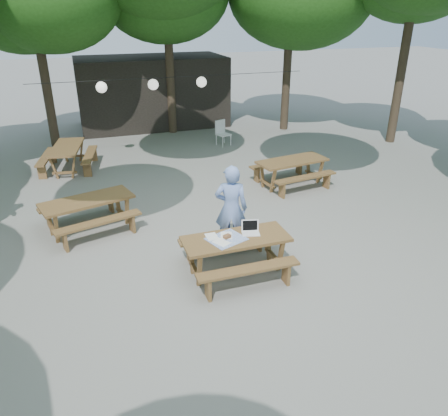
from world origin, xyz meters
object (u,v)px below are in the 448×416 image
picnic_table_nw (89,214)px  main_picnic_table (236,254)px  woman (231,208)px  plastic_chair (223,138)px

picnic_table_nw → main_picnic_table: bearing=-62.7°
main_picnic_table → picnic_table_nw: same height
main_picnic_table → woman: bearing=76.1°
woman → plastic_chair: size_ratio=2.05×
main_picnic_table → picnic_table_nw: bearing=133.0°
woman → main_picnic_table: bearing=98.8°
main_picnic_table → plastic_chair: 8.48m
picnic_table_nw → plastic_chair: size_ratio=2.51×
main_picnic_table → woman: woman is taller
main_picnic_table → woman: (0.22, 0.90, 0.53)m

